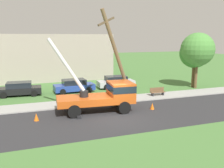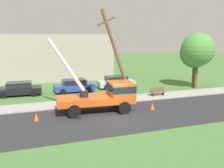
{
  "view_description": "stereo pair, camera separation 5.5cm",
  "coord_description": "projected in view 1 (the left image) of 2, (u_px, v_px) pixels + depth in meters",
  "views": [
    {
      "loc": [
        -6.17,
        -16.72,
        6.04
      ],
      "look_at": [
        0.51,
        2.3,
        2.13
      ],
      "focal_mm": 39.09,
      "sensor_mm": 36.0,
      "label": 1
    },
    {
      "loc": [
        -6.12,
        -16.74,
        6.04
      ],
      "look_at": [
        0.51,
        2.3,
        2.13
      ],
      "focal_mm": 39.09,
      "sensor_mm": 36.0,
      "label": 2
    }
  ],
  "objects": [
    {
      "name": "ground_plane",
      "position": [
        82.0,
        87.0,
        29.76
      ],
      "size": [
        120.0,
        120.0,
        0.0
      ],
      "primitive_type": "plane",
      "color": "#477538"
    },
    {
      "name": "road_asphalt",
      "position": [
        116.0,
        117.0,
        18.65
      ],
      "size": [
        80.0,
        7.0,
        0.01
      ],
      "primitive_type": "cube",
      "color": "#2B2B2D",
      "rests_on": "ground"
    },
    {
      "name": "sidewalk_strip",
      "position": [
        98.0,
        101.0,
        23.04
      ],
      "size": [
        80.0,
        2.5,
        0.1
      ],
      "primitive_type": "cube",
      "color": "#9E9E99",
      "rests_on": "ground"
    },
    {
      "name": "utility_truck",
      "position": [
        106.0,
        94.0,
        20.02
      ],
      "size": [
        6.74,
        3.26,
        5.98
      ],
      "color": "#C65119",
      "rests_on": "ground"
    },
    {
      "name": "leaning_utility_pole",
      "position": [
        117.0,
        57.0,
        21.53
      ],
      "size": [
        3.91,
        1.68,
        8.41
      ],
      "color": "brown",
      "rests_on": "ground"
    },
    {
      "name": "traffic_cone_ahead",
      "position": [
        152.0,
        106.0,
        20.61
      ],
      "size": [
        0.36,
        0.36,
        0.56
      ],
      "primitive_type": "cone",
      "color": "orange",
      "rests_on": "ground"
    },
    {
      "name": "traffic_cone_behind",
      "position": [
        36.0,
        117.0,
        17.79
      ],
      "size": [
        0.36,
        0.36,
        0.56
      ],
      "primitive_type": "cone",
      "color": "orange",
      "rests_on": "ground"
    },
    {
      "name": "traffic_cone_curbside",
      "position": [
        130.0,
        100.0,
        22.42
      ],
      "size": [
        0.36,
        0.36,
        0.56
      ],
      "primitive_type": "cone",
      "color": "orange",
      "rests_on": "ground"
    },
    {
      "name": "parked_sedan_black",
      "position": [
        19.0,
        89.0,
        25.38
      ],
      "size": [
        4.49,
        2.17,
        1.42
      ],
      "color": "black",
      "rests_on": "ground"
    },
    {
      "name": "parked_sedan_blue",
      "position": [
        74.0,
        86.0,
        27.0
      ],
      "size": [
        4.49,
        2.18,
        1.42
      ],
      "color": "#263F99",
      "rests_on": "ground"
    },
    {
      "name": "parked_sedan_silver",
      "position": [
        116.0,
        82.0,
        29.29
      ],
      "size": [
        4.45,
        2.11,
        1.42
      ],
      "color": "#B7B7BF",
      "rests_on": "ground"
    },
    {
      "name": "park_bench",
      "position": [
        157.0,
        92.0,
        25.09
      ],
      "size": [
        1.6,
        0.45,
        0.9
      ],
      "color": "brown",
      "rests_on": "ground"
    },
    {
      "name": "roadside_tree_near",
      "position": [
        197.0,
        50.0,
        28.4
      ],
      "size": [
        3.91,
        3.91,
        6.54
      ],
      "color": "brown",
      "rests_on": "ground"
    },
    {
      "name": "roadside_tree_far",
      "position": [
        195.0,
        53.0,
        28.99
      ],
      "size": [
        3.54,
        3.54,
        5.92
      ],
      "color": "brown",
      "rests_on": "ground"
    },
    {
      "name": "lowrise_building_backdrop",
      "position": [
        47.0,
        57.0,
        34.75
      ],
      "size": [
        18.0,
        6.0,
        6.4
      ],
      "primitive_type": "cube",
      "color": "#A5998C",
      "rests_on": "ground"
    }
  ]
}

